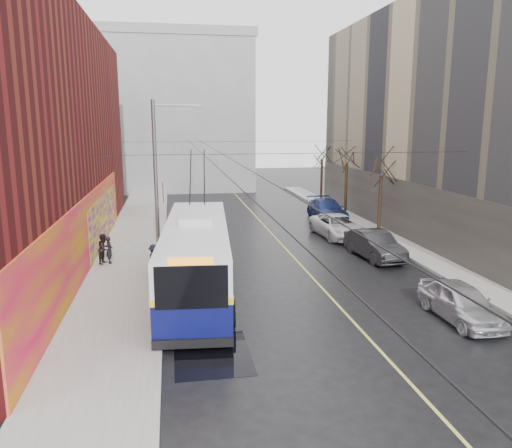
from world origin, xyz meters
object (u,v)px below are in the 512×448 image
at_px(tree_mid, 347,154).
at_px(parked_car_c, 338,226).
at_px(tree_near, 382,164).
at_px(tree_far, 322,151).
at_px(pedestrian_b, 104,249).
at_px(trolleybus, 197,255).
at_px(parked_car_d, 327,210).
at_px(parked_car_a, 461,302).
at_px(pedestrian_a, 109,250).
at_px(parked_car_b, 375,245).
at_px(streetlight_pole, 159,180).
at_px(pedestrian_c, 154,259).
at_px(following_car, 215,229).

height_order(tree_mid, parked_car_c, tree_mid).
xyz_separation_m(tree_near, tree_far, (0.00, 14.00, 0.17)).
relative_size(tree_mid, pedestrian_b, 3.99).
relative_size(trolleybus, parked_car_d, 2.32).
bearing_deg(parked_car_c, tree_near, 2.26).
bearing_deg(parked_car_a, pedestrian_a, 144.05).
bearing_deg(parked_car_b, streetlight_pole, 173.86).
distance_m(trolleybus, pedestrian_c, 3.44).
distance_m(streetlight_pole, parked_car_d, 18.11).
height_order(parked_car_b, pedestrian_a, pedestrian_a).
height_order(parked_car_d, pedestrian_c, pedestrian_c).
xyz_separation_m(tree_far, pedestrian_c, (-15.50, -21.63, -4.21)).
distance_m(tree_near, parked_car_b, 7.95).
relative_size(following_car, pedestrian_a, 2.73).
xyz_separation_m(tree_far, parked_car_d, (-2.00, -8.20, -4.30)).
bearing_deg(streetlight_pole, following_car, 60.72).
bearing_deg(tree_mid, following_car, -149.74).
height_order(tree_near, tree_far, tree_far).
distance_m(tree_near, tree_far, 14.00).
height_order(tree_near, tree_mid, tree_mid).
distance_m(parked_car_d, pedestrian_a, 19.39).
bearing_deg(parked_car_c, tree_far, 73.04).
bearing_deg(following_car, parked_car_a, -54.55).
bearing_deg(tree_mid, pedestrian_a, -145.97).
bearing_deg(streetlight_pole, pedestrian_c, -102.54).
bearing_deg(pedestrian_a, trolleybus, -148.46).
distance_m(tree_mid, tree_far, 7.00).
relative_size(trolleybus, pedestrian_a, 8.74).
relative_size(tree_far, parked_car_c, 1.18).
bearing_deg(parked_car_a, trolleybus, 151.87).
bearing_deg(tree_far, tree_near, -90.00).
bearing_deg(trolleybus, following_car, 84.73).
relative_size(parked_car_a, parked_car_b, 0.91).
bearing_deg(parked_car_c, pedestrian_c, -153.99).
xyz_separation_m(parked_car_c, pedestrian_a, (-14.82, -4.78, 0.15)).
distance_m(tree_near, trolleybus, 17.22).
distance_m(tree_far, pedestrian_b, 26.78).
bearing_deg(pedestrian_a, parked_car_b, -103.82).
height_order(pedestrian_a, pedestrian_c, pedestrian_c).
relative_size(streetlight_pole, tree_near, 1.41).
bearing_deg(parked_car_a, parked_car_c, 89.07).
distance_m(parked_car_b, pedestrian_b, 15.43).
xyz_separation_m(tree_far, parked_car_c, (-3.18, -14.38, -4.37)).
bearing_deg(tree_near, tree_far, 90.00).
xyz_separation_m(tree_near, pedestrian_a, (-18.00, -5.15, -4.06)).
relative_size(tree_near, parked_car_a, 1.43).
relative_size(trolleybus, pedestrian_b, 8.02).
xyz_separation_m(tree_far, parked_car_a, (-3.20, -29.55, -4.38)).
relative_size(tree_near, parked_car_c, 1.15).
distance_m(tree_far, pedestrian_c, 26.94).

